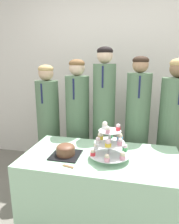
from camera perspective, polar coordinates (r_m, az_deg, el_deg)
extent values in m
cube|color=silver|center=(2.88, 8.07, 11.10)|extent=(9.00, 0.06, 2.70)
cube|color=#A8DBB2|center=(1.92, 3.16, -21.93)|extent=(1.32, 0.69, 0.71)
cube|color=black|center=(1.74, -6.78, -12.07)|extent=(0.24, 0.24, 0.01)
cylinder|color=brown|center=(1.73, -6.82, -10.99)|extent=(0.16, 0.16, 0.06)
ellipsoid|color=brown|center=(1.71, -6.85, -9.96)|extent=(0.15, 0.15, 0.06)
cube|color=silver|center=(1.50, -0.95, -16.61)|extent=(0.21, 0.07, 0.00)
cube|color=brown|center=(1.57, -6.09, -15.27)|extent=(0.09, 0.04, 0.01)
cylinder|color=silver|center=(1.64, 5.73, -9.33)|extent=(0.02, 0.02, 0.24)
cylinder|color=silver|center=(1.67, 5.66, -11.71)|extent=(0.33, 0.33, 0.01)
cylinder|color=silver|center=(1.63, 5.74, -8.62)|extent=(0.25, 0.25, 0.01)
cylinder|color=silver|center=(1.59, 5.83, -5.37)|extent=(0.18, 0.18, 0.01)
cylinder|color=#4CB766|center=(1.71, 10.07, -10.44)|extent=(0.04, 0.04, 0.03)
sphere|color=silver|center=(1.70, 10.11, -9.60)|extent=(0.04, 0.04, 0.04)
cylinder|color=white|center=(1.79, 6.29, -9.36)|extent=(0.04, 0.04, 0.02)
sphere|color=white|center=(1.78, 6.31, -8.66)|extent=(0.04, 0.04, 0.04)
cylinder|color=white|center=(1.74, 1.97, -9.99)|extent=(0.05, 0.05, 0.02)
sphere|color=#F4E5C6|center=(1.73, 1.98, -9.23)|extent=(0.04, 0.04, 0.04)
cylinder|color=#E5333D|center=(1.62, 0.96, -11.88)|extent=(0.04, 0.04, 0.03)
sphere|color=beige|center=(1.60, 0.96, -11.08)|extent=(0.04, 0.04, 0.04)
cylinder|color=pink|center=(1.53, 5.00, -13.34)|extent=(0.04, 0.04, 0.03)
sphere|color=beige|center=(1.52, 5.02, -12.46)|extent=(0.04, 0.04, 0.04)
cylinder|color=pink|center=(1.58, 9.46, -12.69)|extent=(0.05, 0.05, 0.03)
sphere|color=beige|center=(1.57, 9.50, -11.83)|extent=(0.04, 0.04, 0.04)
cylinder|color=#3893DB|center=(1.66, 8.61, -7.56)|extent=(0.05, 0.05, 0.03)
sphere|color=beige|center=(1.65, 8.64, -6.67)|extent=(0.05, 0.05, 0.05)
cylinder|color=#4CB766|center=(1.71, 6.05, -6.79)|extent=(0.04, 0.04, 0.03)
sphere|color=silver|center=(1.70, 6.07, -5.96)|extent=(0.04, 0.04, 0.04)
cylinder|color=yellow|center=(1.67, 3.15, -7.31)|extent=(0.05, 0.05, 0.03)
sphere|color=#F4E5C6|center=(1.66, 3.17, -6.46)|extent=(0.04, 0.04, 0.04)
cylinder|color=white|center=(1.59, 2.43, -8.49)|extent=(0.04, 0.04, 0.03)
sphere|color=silver|center=(1.58, 2.44, -7.71)|extent=(0.04, 0.04, 0.04)
cylinder|color=yellow|center=(1.54, 5.33, -9.36)|extent=(0.05, 0.05, 0.03)
sphere|color=silver|center=(1.53, 5.35, -8.44)|extent=(0.05, 0.05, 0.05)
cylinder|color=pink|center=(1.57, 8.68, -8.85)|extent=(0.04, 0.04, 0.03)
sphere|color=silver|center=(1.56, 8.71, -7.98)|extent=(0.04, 0.04, 0.04)
cylinder|color=white|center=(1.63, 4.39, -4.26)|extent=(0.04, 0.04, 0.03)
sphere|color=white|center=(1.62, 4.41, -3.38)|extent=(0.04, 0.04, 0.04)
cylinder|color=pink|center=(1.53, 5.22, -5.53)|extent=(0.04, 0.04, 0.03)
sphere|color=white|center=(1.52, 5.24, -4.65)|extent=(0.03, 0.03, 0.03)
cylinder|color=#E5333D|center=(1.60, 8.19, -4.74)|extent=(0.04, 0.04, 0.03)
sphere|color=silver|center=(1.59, 8.22, -3.92)|extent=(0.03, 0.03, 0.03)
cylinder|color=#567556|center=(2.50, -11.49, -6.05)|extent=(0.27, 0.27, 1.28)
sphere|color=#D6AD89|center=(2.36, -12.34, 10.79)|extent=(0.17, 0.17, 0.17)
ellipsoid|color=tan|center=(2.36, -12.40, 11.94)|extent=(0.18, 0.18, 0.09)
cube|color=#191E47|center=(2.26, -13.51, 5.11)|extent=(0.02, 0.01, 0.22)
cylinder|color=#567556|center=(2.37, -3.35, -6.16)|extent=(0.27, 0.27, 1.34)
sphere|color=beige|center=(2.23, -3.62, 12.45)|extent=(0.17, 0.17, 0.17)
ellipsoid|color=brown|center=(2.23, -3.64, 13.66)|extent=(0.17, 0.17, 0.09)
cube|color=#191E47|center=(2.12, -4.58, 6.51)|extent=(0.02, 0.01, 0.22)
cylinder|color=#567556|center=(2.28, 4.04, -5.20)|extent=(0.24, 0.24, 1.47)
sphere|color=beige|center=(2.16, 4.42, 15.78)|extent=(0.17, 0.17, 0.17)
ellipsoid|color=black|center=(2.16, 4.44, 16.98)|extent=(0.17, 0.17, 0.09)
cube|color=#191E47|center=(2.04, 3.77, 9.95)|extent=(0.02, 0.01, 0.22)
cylinder|color=#567556|center=(2.28, 13.21, -6.85)|extent=(0.25, 0.25, 1.38)
sphere|color=tan|center=(2.14, 14.36, 12.91)|extent=(0.16, 0.16, 0.16)
ellipsoid|color=#332319|center=(2.14, 14.43, 14.10)|extent=(0.16, 0.16, 0.09)
cube|color=#191E47|center=(2.02, 14.07, 6.91)|extent=(0.02, 0.01, 0.22)
cylinder|color=#567556|center=(2.32, 22.41, -7.74)|extent=(0.30, 0.30, 1.34)
sphere|color=#8E6B4C|center=(2.17, 24.25, 11.27)|extent=(0.18, 0.18, 0.18)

